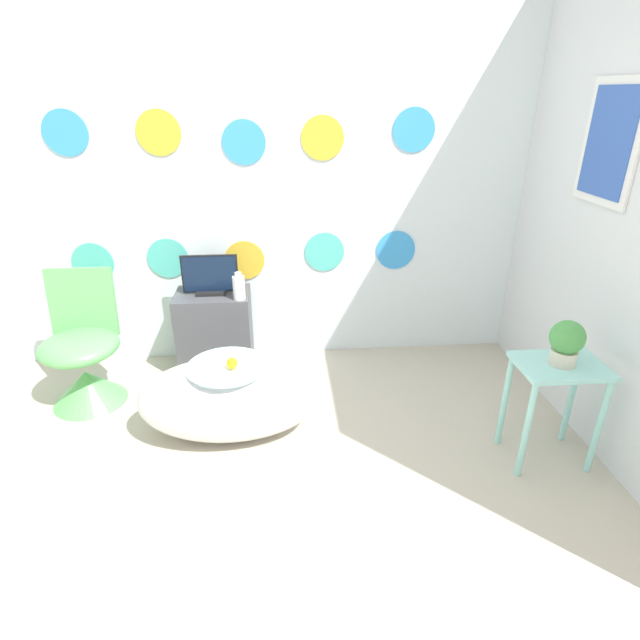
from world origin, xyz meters
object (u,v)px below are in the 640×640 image
Objects in this scene: chair at (84,364)px; potted_plant_left at (567,341)px; vase at (239,287)px; tv at (210,277)px; bathtub at (230,398)px.

chair is 3.59× the size of potted_plant_left.
chair is 4.54× the size of vase.
chair is at bearing -155.39° from tv.
bathtub is 1.23× the size of chair.
bathtub is at bearing 168.06° from potted_plant_left.
potted_plant_left reaches higher than vase.
chair is 2.72m from potted_plant_left.
vase is at bearing 148.82° from potted_plant_left.
potted_plant_left is at bearing -31.16° from tv.
tv is 1.60× the size of potted_plant_left.
bathtub is 5.57× the size of vase.
tv reaches higher than potted_plant_left.
vase is 1.90m from potted_plant_left.
vase is (0.19, -0.11, -0.03)m from tv.
bathtub is 1.76m from potted_plant_left.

